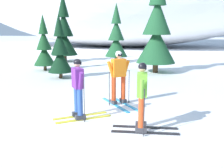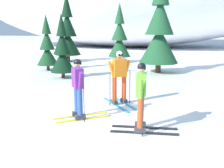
{
  "view_description": "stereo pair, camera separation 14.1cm",
  "coord_description": "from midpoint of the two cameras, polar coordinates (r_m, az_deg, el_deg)",
  "views": [
    {
      "loc": [
        1.93,
        -6.97,
        2.53
      ],
      "look_at": [
        0.6,
        0.14,
        0.95
      ],
      "focal_mm": 42.34,
      "sensor_mm": 36.0,
      "label": 1
    },
    {
      "loc": [
        2.07,
        -6.94,
        2.53
      ],
      "look_at": [
        0.6,
        0.14,
        0.95
      ],
      "focal_mm": 42.34,
      "sensor_mm": 36.0,
      "label": 2
    }
  ],
  "objects": [
    {
      "name": "pine_tree_far_left",
      "position": [
        19.67,
        -10.52,
        10.68
      ],
      "size": [
        1.87,
        1.87,
        4.85
      ],
      "color": "#47301E",
      "rests_on": "ground"
    },
    {
      "name": "skier_lime_jacket",
      "position": [
        6.42,
        5.88,
        -2.49
      ],
      "size": [
        1.67,
        0.82,
        1.7
      ],
      "color": "black",
      "rests_on": "ground"
    },
    {
      "name": "skier_orange_jacket",
      "position": [
        8.62,
        0.98,
        1.64
      ],
      "size": [
        1.45,
        1.71,
        1.77
      ],
      "color": "#2893CC",
      "rests_on": "ground"
    },
    {
      "name": "pine_tree_center_left",
      "position": [
        15.89,
        -14.71,
        7.66
      ],
      "size": [
        1.24,
        1.24,
        3.21
      ],
      "color": "#47301E",
      "rests_on": "ground"
    },
    {
      "name": "pine_tree_center_right",
      "position": [
        19.05,
        0.7,
        9.95
      ],
      "size": [
        1.6,
        1.6,
        4.15
      ],
      "color": "#47301E",
      "rests_on": "ground"
    },
    {
      "name": "pine_tree_far_right",
      "position": [
        14.82,
        9.35,
        11.38
      ],
      "size": [
        2.14,
        2.14,
        5.55
      ],
      "color": "#47301E",
      "rests_on": "ground"
    },
    {
      "name": "ground_plane",
      "position": [
        7.67,
        -5.18,
        -6.99
      ],
      "size": [
        120.0,
        120.0,
        0.0
      ],
      "primitive_type": "plane",
      "color": "white"
    },
    {
      "name": "pine_tree_center",
      "position": [
        13.29,
        -11.5,
        6.87
      ],
      "size": [
        1.22,
        1.22,
        3.16
      ],
      "color": "#47301E",
      "rests_on": "ground"
    },
    {
      "name": "skier_purple_jacket",
      "position": [
        7.31,
        -7.85,
        -0.85
      ],
      "size": [
        1.54,
        1.24,
        1.69
      ],
      "color": "gold",
      "rests_on": "ground"
    }
  ]
}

